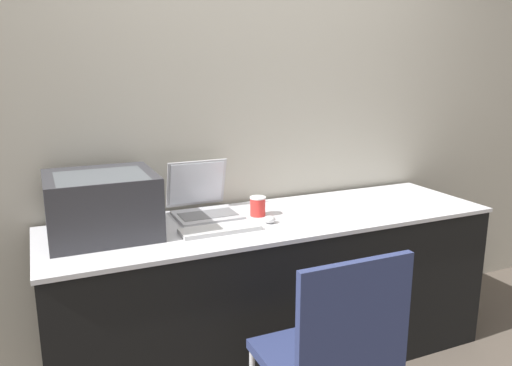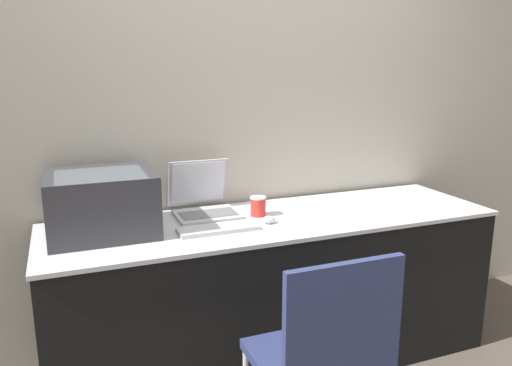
% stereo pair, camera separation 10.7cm
% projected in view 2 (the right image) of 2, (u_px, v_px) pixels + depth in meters
% --- Properties ---
extents(wall_back, '(8.00, 0.05, 2.60)m').
position_uv_depth(wall_back, '(249.00, 110.00, 2.74)').
color(wall_back, '#B7B2A3').
rests_on(wall_back, ground_plane).
extents(table, '(2.27, 0.66, 0.79)m').
position_uv_depth(table, '(275.00, 290.00, 2.60)').
color(table, black).
rests_on(table, ground_plane).
extents(printer, '(0.47, 0.43, 0.28)m').
position_uv_depth(printer, '(101.00, 201.00, 2.24)').
color(printer, '#333338').
rests_on(printer, table).
extents(laptop_left, '(0.32, 0.34, 0.27)m').
position_uv_depth(laptop_left, '(204.00, 203.00, 2.56)').
color(laptop_left, '#B7B7BC').
rests_on(laptop_left, table).
extents(external_keyboard, '(0.37, 0.13, 0.02)m').
position_uv_depth(external_keyboard, '(218.00, 229.00, 2.30)').
color(external_keyboard, silver).
rests_on(external_keyboard, table).
extents(coffee_cup, '(0.08, 0.08, 0.10)m').
position_uv_depth(coffee_cup, '(258.00, 206.00, 2.53)').
color(coffee_cup, red).
rests_on(coffee_cup, table).
extents(mouse, '(0.06, 0.05, 0.04)m').
position_uv_depth(mouse, '(269.00, 220.00, 2.41)').
color(mouse, silver).
rests_on(mouse, table).
extents(chair, '(0.44, 0.43, 0.92)m').
position_uv_depth(chair, '(325.00, 351.00, 1.80)').
color(chair, navy).
rests_on(chair, ground_plane).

